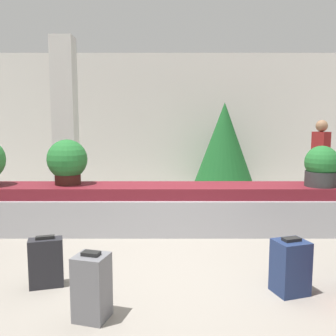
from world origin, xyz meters
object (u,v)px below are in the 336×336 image
suitcase_4 (48,262)px  decorated_tree (225,144)px  suitcase_5 (292,267)px  pillar (67,121)px  potted_plant_0 (323,167)px  traveler_0 (322,154)px  suitcase_3 (93,287)px  potted_plant_2 (69,162)px

suitcase_4 → decorated_tree: decorated_tree is taller
suitcase_5 → decorated_tree: decorated_tree is taller
pillar → suitcase_5: bearing=-52.0°
suitcase_4 → decorated_tree: bearing=47.8°
suitcase_5 → potted_plant_0: size_ratio=0.92×
decorated_tree → potted_plant_0: bearing=-72.0°
suitcase_5 → traveler_0: 4.37m
pillar → traveler_0: size_ratio=1.98×
suitcase_3 → suitcase_4: (-0.57, 0.60, -0.03)m
pillar → potted_plant_2: size_ratio=4.84×
pillar → suitcase_3: pillar is taller
suitcase_4 → potted_plant_0: (3.36, 1.81, 0.71)m
potted_plant_2 → decorated_tree: decorated_tree is taller
suitcase_4 → potted_plant_0: 3.88m
suitcase_4 → suitcase_5: suitcase_5 is taller
suitcase_5 → potted_plant_2: size_ratio=0.80×
traveler_0 → suitcase_4: bearing=109.3°
traveler_0 → suitcase_3: bearing=117.8°
suitcase_3 → traveler_0: 5.68m
suitcase_3 → traveler_0: (3.57, 4.36, 0.69)m
traveler_0 → pillar: bearing=65.6°
pillar → suitcase_4: (0.83, -3.89, -1.36)m
suitcase_5 → traveler_0: size_ratio=0.33×
pillar → suitcase_4: size_ratio=6.35×
potted_plant_0 → decorated_tree: decorated_tree is taller
potted_plant_0 → traveler_0: size_ratio=0.36×
suitcase_4 → suitcase_5: 2.32m
traveler_0 → decorated_tree: (-1.73, 0.98, 0.13)m
potted_plant_2 → decorated_tree: bearing=45.7°
pillar → potted_plant_2: pillar is taller
potted_plant_0 → suitcase_5: bearing=-118.3°
suitcase_4 → potted_plant_2: size_ratio=0.76×
pillar → decorated_tree: 3.39m
pillar → potted_plant_0: size_ratio=5.51×
potted_plant_2 → traveler_0: bearing=22.0°
suitcase_3 → potted_plant_2: (-0.86, 2.57, 0.74)m
pillar → suitcase_5: pillar is taller
potted_plant_2 → traveler_0: 4.79m
suitcase_4 → suitcase_5: size_ratio=0.95×
suitcase_5 → decorated_tree: 4.95m
pillar → potted_plant_0: bearing=-26.4°
potted_plant_0 → traveler_0: 2.10m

